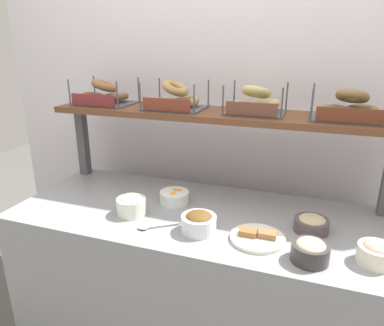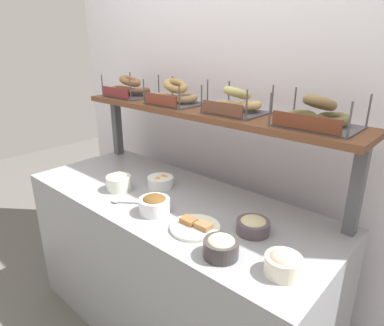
{
  "view_description": "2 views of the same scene",
  "coord_description": "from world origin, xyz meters",
  "px_view_note": "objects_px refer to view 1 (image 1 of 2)",
  "views": [
    {
      "loc": [
        0.46,
        -1.4,
        1.6
      ],
      "look_at": [
        -0.04,
        0.02,
        1.08
      ],
      "focal_mm": 32.84,
      "sensor_mm": 36.0,
      "label": 1
    },
    {
      "loc": [
        1.14,
        -1.1,
        1.62
      ],
      "look_at": [
        0.07,
        0.09,
        1.04
      ],
      "focal_mm": 31.33,
      "sensor_mm": 36.0,
      "label": 2
    }
  ],
  "objects_px": {
    "bowl_potato_salad": "(131,204)",
    "bagel_basket_poppy": "(350,109)",
    "bowl_hummus": "(312,223)",
    "serving_plate_white": "(257,237)",
    "bagel_basket_plain": "(255,103)",
    "bowl_tuna_salad": "(310,251)",
    "bowl_lox_spread": "(376,253)",
    "bowl_chocolate_spread": "(199,222)",
    "serving_spoon_near_plate": "(152,227)",
    "bagel_basket_cinnamon_raisin": "(105,95)",
    "bagel_basket_everything": "(175,99)",
    "bowl_fruit_salad": "(174,197)"
  },
  "relations": [
    {
      "from": "bowl_potato_salad",
      "to": "bagel_basket_poppy",
      "type": "xyz_separation_m",
      "value": [
        0.89,
        0.39,
        0.43
      ]
    },
    {
      "from": "bowl_hummus",
      "to": "serving_plate_white",
      "type": "bearing_deg",
      "value": -143.78
    },
    {
      "from": "bagel_basket_plain",
      "to": "serving_plate_white",
      "type": "bearing_deg",
      "value": -75.66
    },
    {
      "from": "bagel_basket_plain",
      "to": "bagel_basket_poppy",
      "type": "relative_size",
      "value": 0.86
    },
    {
      "from": "bowl_tuna_salad",
      "to": "bagel_basket_plain",
      "type": "distance_m",
      "value": 0.74
    },
    {
      "from": "bowl_lox_spread",
      "to": "bowl_tuna_salad",
      "type": "bearing_deg",
      "value": -164.21
    },
    {
      "from": "bowl_chocolate_spread",
      "to": "serving_spoon_near_plate",
      "type": "xyz_separation_m",
      "value": [
        -0.2,
        -0.04,
        -0.04
      ]
    },
    {
      "from": "bagel_basket_poppy",
      "to": "bowl_potato_salad",
      "type": "bearing_deg",
      "value": -156.64
    },
    {
      "from": "bagel_basket_poppy",
      "to": "bowl_lox_spread",
      "type": "bearing_deg",
      "value": -74.95
    },
    {
      "from": "serving_spoon_near_plate",
      "to": "bagel_basket_plain",
      "type": "bearing_deg",
      "value": 55.66
    },
    {
      "from": "bowl_chocolate_spread",
      "to": "bagel_basket_poppy",
      "type": "height_order",
      "value": "bagel_basket_poppy"
    },
    {
      "from": "bagel_basket_plain",
      "to": "bagel_basket_poppy",
      "type": "height_order",
      "value": "bagel_basket_poppy"
    },
    {
      "from": "bowl_lox_spread",
      "to": "bowl_potato_salad",
      "type": "bearing_deg",
      "value": 177.15
    },
    {
      "from": "bowl_tuna_salad",
      "to": "serving_plate_white",
      "type": "xyz_separation_m",
      "value": [
        -0.2,
        0.08,
        -0.03
      ]
    },
    {
      "from": "bowl_tuna_salad",
      "to": "bagel_basket_cinnamon_raisin",
      "type": "relative_size",
      "value": 0.45
    },
    {
      "from": "bowl_potato_salad",
      "to": "serving_plate_white",
      "type": "height_order",
      "value": "bowl_potato_salad"
    },
    {
      "from": "bowl_chocolate_spread",
      "to": "serving_spoon_near_plate",
      "type": "bearing_deg",
      "value": -168.5
    },
    {
      "from": "bagel_basket_everything",
      "to": "bagel_basket_poppy",
      "type": "height_order",
      "value": "bagel_basket_everything"
    },
    {
      "from": "bowl_tuna_salad",
      "to": "bagel_basket_cinnamon_raisin",
      "type": "bearing_deg",
      "value": 156.33
    },
    {
      "from": "bowl_fruit_salad",
      "to": "serving_spoon_near_plate",
      "type": "distance_m",
      "value": 0.27
    },
    {
      "from": "bowl_chocolate_spread",
      "to": "bowl_hummus",
      "type": "relative_size",
      "value": 1.03
    },
    {
      "from": "bowl_chocolate_spread",
      "to": "bowl_tuna_salad",
      "type": "relative_size",
      "value": 1.08
    },
    {
      "from": "bowl_lox_spread",
      "to": "bowl_hummus",
      "type": "height_order",
      "value": "bowl_lox_spread"
    },
    {
      "from": "bowl_hummus",
      "to": "bagel_basket_poppy",
      "type": "distance_m",
      "value": 0.53
    },
    {
      "from": "bagel_basket_plain",
      "to": "bowl_tuna_salad",
      "type": "bearing_deg",
      "value": -58.66
    },
    {
      "from": "bowl_potato_salad",
      "to": "bowl_fruit_salad",
      "type": "relative_size",
      "value": 0.93
    },
    {
      "from": "bagel_basket_everything",
      "to": "serving_plate_white",
      "type": "bearing_deg",
      "value": -38.35
    },
    {
      "from": "bowl_tuna_salad",
      "to": "bagel_basket_poppy",
      "type": "relative_size",
      "value": 0.41
    },
    {
      "from": "bagel_basket_everything",
      "to": "bowl_tuna_salad",
      "type": "bearing_deg",
      "value": -34.37
    },
    {
      "from": "bowl_lox_spread",
      "to": "serving_plate_white",
      "type": "height_order",
      "value": "bowl_lox_spread"
    },
    {
      "from": "bowl_lox_spread",
      "to": "bagel_basket_everything",
      "type": "relative_size",
      "value": 0.45
    },
    {
      "from": "bowl_potato_salad",
      "to": "bowl_lox_spread",
      "type": "xyz_separation_m",
      "value": [
        1.01,
        -0.05,
        -0.01
      ]
    },
    {
      "from": "serving_plate_white",
      "to": "bagel_basket_everything",
      "type": "bearing_deg",
      "value": 141.65
    },
    {
      "from": "bagel_basket_poppy",
      "to": "bowl_hummus",
      "type": "bearing_deg",
      "value": -111.56
    },
    {
      "from": "bowl_lox_spread",
      "to": "bagel_basket_everything",
      "type": "distance_m",
      "value": 1.12
    },
    {
      "from": "bowl_lox_spread",
      "to": "bowl_chocolate_spread",
      "type": "bearing_deg",
      "value": 179.78
    },
    {
      "from": "serving_spoon_near_plate",
      "to": "serving_plate_white",
      "type": "bearing_deg",
      "value": 7.35
    },
    {
      "from": "serving_plate_white",
      "to": "bagel_basket_cinnamon_raisin",
      "type": "xyz_separation_m",
      "value": [
        -0.93,
        0.42,
        0.47
      ]
    },
    {
      "from": "bowl_tuna_salad",
      "to": "serving_spoon_near_plate",
      "type": "height_order",
      "value": "bowl_tuna_salad"
    },
    {
      "from": "serving_spoon_near_plate",
      "to": "bagel_basket_poppy",
      "type": "height_order",
      "value": "bagel_basket_poppy"
    },
    {
      "from": "serving_plate_white",
      "to": "bagel_basket_everything",
      "type": "distance_m",
      "value": 0.81
    },
    {
      "from": "bowl_hummus",
      "to": "bagel_basket_plain",
      "type": "relative_size",
      "value": 0.5
    },
    {
      "from": "bagel_basket_poppy",
      "to": "serving_spoon_near_plate",
      "type": "bearing_deg",
      "value": -147.67
    },
    {
      "from": "bowl_lox_spread",
      "to": "bowl_hummus",
      "type": "relative_size",
      "value": 0.92
    },
    {
      "from": "serving_plate_white",
      "to": "bowl_tuna_salad",
      "type": "bearing_deg",
      "value": -22.25
    },
    {
      "from": "bagel_basket_plain",
      "to": "bowl_potato_salad",
      "type": "bearing_deg",
      "value": -140.18
    },
    {
      "from": "serving_plate_white",
      "to": "bagel_basket_plain",
      "type": "distance_m",
      "value": 0.64
    },
    {
      "from": "bowl_hummus",
      "to": "bagel_basket_poppy",
      "type": "height_order",
      "value": "bagel_basket_poppy"
    },
    {
      "from": "bowl_tuna_salad",
      "to": "bagel_basket_poppy",
      "type": "height_order",
      "value": "bagel_basket_poppy"
    },
    {
      "from": "bowl_lox_spread",
      "to": "bagel_basket_everything",
      "type": "xyz_separation_m",
      "value": [
        -0.94,
        0.43,
        0.44
      ]
    }
  ]
}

